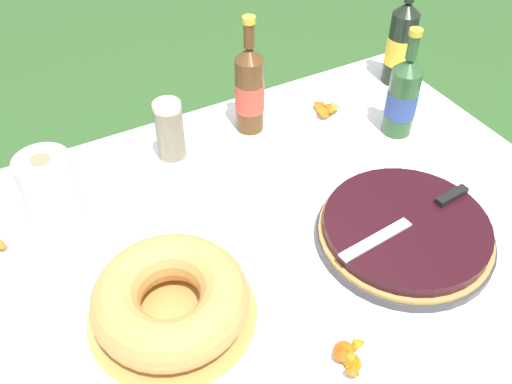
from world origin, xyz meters
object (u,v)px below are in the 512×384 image
object	(u,v)px
serving_knife	(417,215)
snack_plate_far	(345,360)
berry_tart	(405,232)
paper_towel_roll	(57,210)
cider_bottle_amber	(250,89)
juice_bottle_red	(401,43)
bundt_cake	(170,300)
snack_plate_near	(327,113)
cider_bottle_green	(403,97)
cup_stack	(170,132)

from	to	relation	value
serving_knife	snack_plate_far	distance (m)	0.38
berry_tart	snack_plate_far	bearing A→B (deg)	-146.98
serving_knife	snack_plate_far	bearing A→B (deg)	25.27
paper_towel_roll	cider_bottle_amber	bearing A→B (deg)	21.28
juice_bottle_red	snack_plate_far	size ratio (longest dim) A/B	1.63
serving_knife	bundt_cake	bearing A→B (deg)	-11.53
bundt_cake	paper_towel_roll	world-z (taller)	paper_towel_roll
juice_bottle_red	snack_plate_near	xyz separation A→B (m)	(-0.30, -0.06, -0.12)
serving_knife	juice_bottle_red	distance (m)	0.67
serving_knife	snack_plate_near	world-z (taller)	serving_knife
berry_tart	snack_plate_far	distance (m)	0.35
berry_tart	snack_plate_near	world-z (taller)	snack_plate_near
bundt_cake	cider_bottle_green	world-z (taller)	cider_bottle_green
bundt_cake	snack_plate_far	bearing A→B (deg)	-46.36
bundt_cake	serving_knife	bearing A→B (deg)	-5.80
cider_bottle_amber	snack_plate_near	bearing A→B (deg)	-15.72
snack_plate_far	paper_towel_roll	world-z (taller)	paper_towel_roll
snack_plate_far	cider_bottle_green	bearing A→B (deg)	44.18
cup_stack	paper_towel_roll	size ratio (longest dim) A/B	0.65
serving_knife	snack_plate_far	size ratio (longest dim) A/B	1.80
serving_knife	paper_towel_roll	world-z (taller)	paper_towel_roll
snack_plate_near	bundt_cake	bearing A→B (deg)	-147.01
juice_bottle_red	paper_towel_roll	world-z (taller)	juice_bottle_red
bundt_cake	cider_bottle_green	bearing A→B (deg)	19.31
berry_tart	cider_bottle_amber	bearing A→B (deg)	100.90
bundt_cake	paper_towel_roll	bearing A→B (deg)	117.38
snack_plate_near	juice_bottle_red	bearing A→B (deg)	11.88
bundt_cake	snack_plate_far	distance (m)	0.35
cup_stack	cider_bottle_amber	size ratio (longest dim) A/B	0.53
cider_bottle_amber	paper_towel_roll	world-z (taller)	cider_bottle_amber
berry_tart	paper_towel_roll	world-z (taller)	paper_towel_roll
snack_plate_near	snack_plate_far	world-z (taller)	snack_plate_near
berry_tart	serving_knife	distance (m)	0.05
snack_plate_near	paper_towel_roll	bearing A→B (deg)	-168.49
cider_bottle_green	snack_plate_far	size ratio (longest dim) A/B	1.48
cider_bottle_green	cup_stack	bearing A→B (deg)	162.79
berry_tart	cup_stack	bearing A→B (deg)	123.77
cider_bottle_green	snack_plate_near	xyz separation A→B (m)	(-0.13, 0.15, -0.10)
serving_knife	bundt_cake	xyz separation A→B (m)	(-0.57, 0.06, -0.01)
cup_stack	cider_bottle_amber	bearing A→B (deg)	5.78
cider_bottle_green	cider_bottle_amber	bearing A→B (deg)	149.32
serving_knife	cider_bottle_green	distance (m)	0.40
cup_stack	berry_tart	bearing A→B (deg)	-56.23
cider_bottle_green	snack_plate_near	bearing A→B (deg)	132.25
cup_stack	juice_bottle_red	bearing A→B (deg)	1.91
cider_bottle_green	juice_bottle_red	xyz separation A→B (m)	(0.16, 0.21, 0.02)
bundt_cake	juice_bottle_red	bearing A→B (deg)	27.13
berry_tart	snack_plate_near	bearing A→B (deg)	76.81
cup_stack	snack_plate_far	xyz separation A→B (m)	(0.05, -0.71, -0.08)
serving_knife	juice_bottle_red	world-z (taller)	juice_bottle_red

